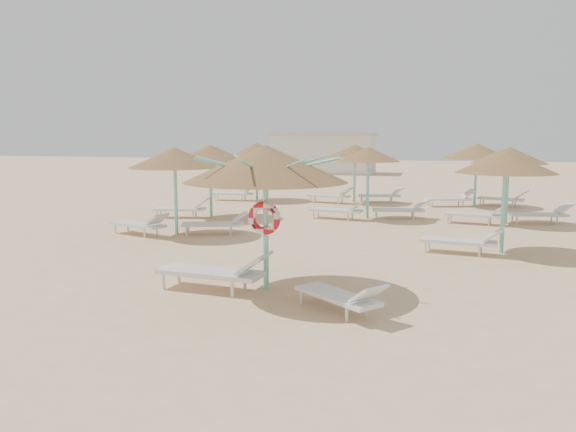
# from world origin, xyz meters

# --- Properties ---
(ground) EXTENTS (120.00, 120.00, 0.00)m
(ground) POSITION_xyz_m (0.00, 0.00, 0.00)
(ground) COLOR #DAB584
(ground) RESTS_ON ground
(main_palapa) EXTENTS (3.22, 3.22, 2.89)m
(main_palapa) POSITION_xyz_m (-0.06, 0.39, 2.51)
(main_palapa) COLOR #7BD5C7
(main_palapa) RESTS_ON ground
(lounger_main_a) EXTENTS (2.37, 0.91, 0.84)m
(lounger_main_a) POSITION_xyz_m (-0.96, 0.02, 0.40)
(lounger_main_a) COLOR silver
(lounger_main_a) RESTS_ON ground
(lounger_main_b) EXTENTS (1.80, 1.57, 0.67)m
(lounger_main_b) POSITION_xyz_m (1.67, -0.74, 0.32)
(lounger_main_b) COLOR silver
(lounger_main_b) RESTS_ON ground
(palapa_field) EXTENTS (19.52, 12.78, 2.72)m
(palapa_field) POSITION_xyz_m (0.96, 10.36, 2.29)
(palapa_field) COLOR #7BD5C7
(palapa_field) RESTS_ON ground
(service_hut) EXTENTS (8.40, 4.40, 3.25)m
(service_hut) POSITION_xyz_m (-6.00, 35.00, 1.64)
(service_hut) COLOR silver
(service_hut) RESTS_ON ground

